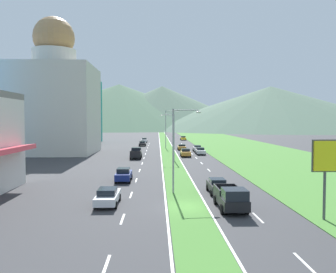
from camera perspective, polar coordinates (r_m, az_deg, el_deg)
name	(u,v)px	position (r m, az deg, el deg)	size (l,w,h in m)	color
ground_plane	(187,207)	(29.99, 3.12, -11.54)	(600.00, 600.00, 0.00)	#38383A
grass_median	(167,149)	(89.31, -0.15, -2.03)	(3.20, 240.00, 0.06)	#477F33
grass_verge_right	(246,149)	(92.21, 12.76, -1.95)	(24.00, 240.00, 0.06)	#477F33
lane_dash_left_1	(106,266)	(19.00, -10.15, -20.16)	(0.16, 2.80, 0.01)	silver
lane_dash_left_2	(123,219)	(26.83, -7.48, -13.27)	(0.16, 2.80, 0.01)	silver
lane_dash_left_3	(131,195)	(34.90, -6.09, -9.51)	(0.16, 2.80, 0.01)	silver
lane_dash_left_4	(136,180)	(43.07, -5.25, -7.17)	(0.16, 2.80, 0.01)	silver
lane_dash_left_5	(140,170)	(51.30, -4.68, -5.58)	(0.16, 2.80, 0.01)	silver
lane_dash_left_6	(142,163)	(59.56, -4.26, -4.42)	(0.16, 2.80, 0.01)	silver
lane_dash_left_7	(144,158)	(67.85, -3.95, -3.55)	(0.16, 2.80, 0.01)	silver
lane_dash_left_8	(146,154)	(76.15, -3.71, -2.87)	(0.16, 2.80, 0.01)	silver
lane_dash_left_9	(147,151)	(84.45, -3.52, -2.32)	(0.16, 2.80, 0.01)	silver
lane_dash_left_10	(148,148)	(92.77, -3.36, -1.87)	(0.16, 2.80, 0.01)	silver
lane_dash_left_11	(148,146)	(101.09, -3.23, -1.50)	(0.16, 2.80, 0.01)	silver
lane_dash_left_12	(149,144)	(109.41, -3.11, -1.18)	(0.16, 2.80, 0.01)	silver
lane_dash_right_1	(305,263)	(20.29, 21.54, -18.79)	(0.16, 2.80, 0.01)	silver
lane_dash_right_2	(258,218)	(27.75, 14.54, -12.79)	(0.16, 2.80, 0.01)	silver
lane_dash_right_3	(234,194)	(35.61, 10.73, -9.30)	(0.16, 2.80, 0.01)	silver
lane_dash_right_4	(219,180)	(43.65, 8.35, -7.05)	(0.16, 2.80, 0.01)	silver
lane_dash_right_5	(209,170)	(51.79, 6.72, -5.51)	(0.16, 2.80, 0.01)	silver
lane_dash_right_6	(202,163)	(59.99, 5.54, -4.38)	(0.16, 2.80, 0.01)	silver
lane_dash_right_7	(196,158)	(68.22, 4.65, -3.52)	(0.16, 2.80, 0.01)	silver
lane_dash_right_8	(192,154)	(76.48, 3.96, -2.85)	(0.16, 2.80, 0.01)	silver
lane_dash_right_9	(189,150)	(84.75, 3.40, -2.30)	(0.16, 2.80, 0.01)	silver
lane_dash_right_10	(186,148)	(93.04, 2.94, -1.86)	(0.16, 2.80, 0.01)	silver
lane_dash_right_11	(183,145)	(101.34, 2.55, -1.48)	(0.16, 2.80, 0.01)	silver
lane_dash_right_12	(181,144)	(109.64, 2.22, -1.17)	(0.16, 2.80, 0.01)	silver
edge_line_median_left	(160,149)	(89.28, -1.27, -2.05)	(0.16, 240.00, 0.01)	silver
edge_line_median_right	(174,149)	(89.37, 0.97, -2.04)	(0.16, 240.00, 0.01)	silver
domed_building	(55,100)	(81.39, -18.09, 5.70)	(17.48, 17.48, 30.09)	beige
midrise_colored	(77,111)	(117.54, -14.71, 4.00)	(14.09, 14.09, 20.50)	teal
hill_far_left	(119,106)	(320.43, -8.01, 4.93)	(223.68, 223.68, 40.11)	#47664C
hill_far_center	(162,107)	(310.90, -0.97, 4.81)	(175.23, 175.23, 37.79)	#516B56
hill_far_right	(270,108)	(291.09, 16.49, 4.52)	(216.06, 216.06, 34.54)	#516B56
street_lamp_near	(177,144)	(34.75, 1.44, -1.30)	(2.95, 0.48, 8.53)	#99999E
street_lamp_mid	(172,134)	(62.45, 0.74, 0.44)	(2.60, 0.42, 8.55)	#99999E
street_lamp_far	(167,127)	(90.13, -0.14, 1.65)	(3.50, 0.35, 9.94)	#99999E
car_0	(217,186)	(35.69, 8.13, -8.01)	(1.87, 4.38, 1.46)	black
car_1	(200,151)	(74.88, 5.33, -2.38)	(1.94, 4.42, 1.51)	silver
car_2	(142,144)	(99.26, -4.22, -1.16)	(1.99, 4.14, 1.41)	black
car_3	(144,140)	(115.84, -3.91, -0.59)	(1.92, 4.31, 1.48)	silver
car_4	(124,175)	(42.52, -7.29, -6.21)	(1.89, 4.48, 1.61)	navy
car_5	(182,147)	(85.75, 2.28, -1.76)	(2.03, 4.10, 1.41)	#C6842D
car_6	(186,153)	(70.39, 2.90, -2.67)	(2.04, 4.02, 1.60)	#C6842D
car_7	(197,148)	(81.40, 4.84, -1.96)	(1.90, 4.47, 1.52)	silver
car_8	(108,196)	(31.10, -9.88, -9.64)	(1.93, 4.71, 1.47)	silver
car_9	(183,138)	(128.28, 2.51, -0.27)	(2.04, 4.50, 1.50)	yellow
pickup_truck_0	(231,198)	(29.32, 10.34, -9.94)	(2.18, 5.40, 2.00)	black
pickup_truck_1	(136,153)	(67.62, -5.26, -2.75)	(2.18, 5.40, 2.00)	black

